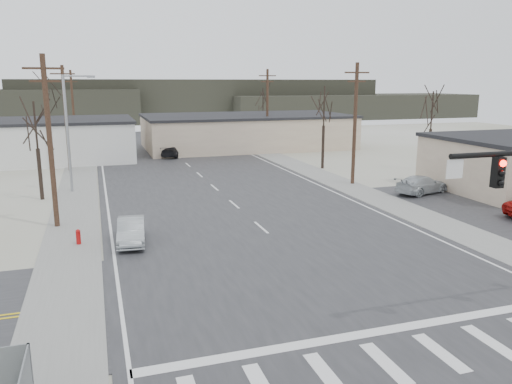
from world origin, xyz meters
TOP-DOWN VIEW (x-y plane):
  - ground at (0.00, 0.00)m, footprint 140.00×140.00m
  - main_road at (0.00, 15.00)m, footprint 18.00×110.00m
  - cross_road at (0.00, 0.00)m, footprint 90.00×10.00m
  - sidewalk_left at (-10.60, 20.00)m, footprint 3.00×90.00m
  - sidewalk_right at (10.60, 20.00)m, footprint 3.00×90.00m
  - fire_hydrant at (-10.20, 8.00)m, footprint 0.24×0.24m
  - building_left_far at (-16.00, 40.00)m, footprint 22.30×12.30m
  - building_right_far at (10.00, 44.00)m, footprint 26.30×14.30m
  - upole_left_b at (-11.50, 12.00)m, footprint 2.20×0.30m
  - upole_left_c at (-11.50, 32.00)m, footprint 2.20×0.30m
  - upole_left_d at (-11.50, 52.00)m, footprint 2.20×0.30m
  - upole_right_a at (11.50, 18.00)m, footprint 2.20×0.30m
  - upole_right_b at (11.50, 40.00)m, footprint 2.20×0.30m
  - streetlight_main at (-10.80, 22.00)m, footprint 2.40×0.25m
  - tree_left_near at (-13.00, 20.00)m, footprint 3.30×3.30m
  - tree_right_mid at (12.50, 26.00)m, footprint 3.74×3.74m
  - tree_left_far at (-14.00, 46.00)m, footprint 3.96×3.96m
  - tree_right_far at (15.00, 52.00)m, footprint 3.52×3.52m
  - tree_lot at (22.00, 22.00)m, footprint 3.52×3.52m
  - hill_center at (15.00, 96.00)m, footprint 80.00×18.00m
  - hill_right at (50.00, 90.00)m, footprint 60.00×18.00m
  - sedan_crossing at (-7.50, 7.43)m, footprint 1.76×4.09m
  - car_far_a at (-0.56, 38.27)m, footprint 3.68×5.02m
  - car_far_b at (-0.75, 49.16)m, footprint 2.77×4.70m
  - car_parked_silver at (14.74, 13.00)m, footprint 5.10×3.26m

SIDE VIEW (x-z plane):
  - ground at x=0.00m, z-range 0.00..0.00m
  - cross_road at x=0.00m, z-range 0.00..0.04m
  - main_road at x=0.00m, z-range 0.00..0.05m
  - sidewalk_left at x=-10.60m, z-range 0.00..0.06m
  - sidewalk_right at x=10.60m, z-range 0.00..0.06m
  - fire_hydrant at x=-10.20m, z-range 0.02..0.89m
  - sedan_crossing at x=-7.50m, z-range 0.05..1.36m
  - car_parked_silver at x=14.74m, z-range 0.03..1.41m
  - car_far_a at x=-0.56m, z-range 0.05..1.40m
  - car_far_b at x=-0.75m, z-range 0.05..1.55m
  - building_right_far at x=10.00m, z-range 0.00..4.30m
  - building_left_far at x=-16.00m, z-range 0.01..4.51m
  - hill_right at x=50.00m, z-range 0.00..5.50m
  - hill_center at x=15.00m, z-range 0.00..9.00m
  - streetlight_main at x=-10.80m, z-range 0.59..9.59m
  - upole_left_b at x=-11.50m, z-range 0.22..10.22m
  - upole_left_c at x=-11.50m, z-range 0.22..10.22m
  - upole_left_d at x=-11.50m, z-range 0.22..10.22m
  - upole_right_a at x=11.50m, z-range 0.22..10.22m
  - upole_right_b at x=11.50m, z-range 0.22..10.22m
  - tree_left_near at x=-13.00m, z-range 1.55..8.90m
  - tree_right_far at x=15.00m, z-range 1.66..9.50m
  - tree_lot at x=22.00m, z-range 1.66..9.50m
  - tree_right_mid at x=12.50m, z-range 1.77..10.10m
  - tree_left_far at x=-14.00m, z-range 1.87..10.69m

